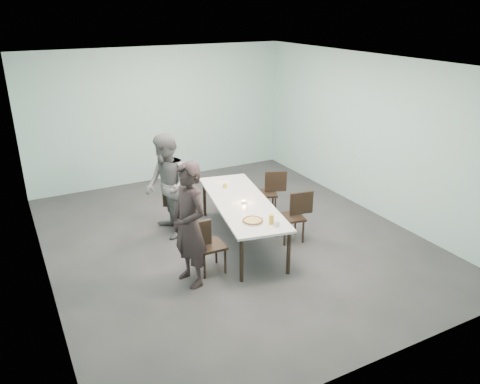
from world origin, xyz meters
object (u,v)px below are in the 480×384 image
chair_far_left (181,203)px  diner_far (167,186)px  table (241,204)px  amber_tumbler (225,186)px  chair_near_left (205,243)px  diner_near (189,225)px  side_plate (259,216)px  chair_near_right (295,213)px  water_tumbler (277,223)px  chair_far_right (270,190)px  tealight (244,202)px  pizza (253,221)px  beer_glass (271,220)px

chair_far_left → diner_far: bearing=-144.3°
table → amber_tumbler: amber_tumbler is taller
chair_near_left → diner_near: 0.54m
table → chair_near_left: size_ratio=3.13×
side_plate → chair_near_right: bearing=18.3°
water_tumbler → chair_far_right: bearing=61.5°
chair_near_left → chair_near_right: same height
amber_tumbler → table: bearing=-92.0°
diner_near → tealight: size_ratio=33.13×
chair_far_left → pizza: size_ratio=2.56×
chair_near_left → chair_far_right: 2.42m
chair_near_left → pizza: 0.79m
diner_far → side_plate: bearing=36.5°
side_plate → amber_tumbler: 1.35m
tealight → pizza: bearing=-107.7°
chair_far_left → tealight: 1.29m
table → chair_near_right: bearing=-23.5°
table → chair_near_right: size_ratio=3.13×
diner_near → tealight: 1.44m
pizza → chair_far_right: bearing=51.1°
chair_far_left → amber_tumbler: chair_far_left is taller
tealight → diner_near: bearing=-150.7°
chair_far_left → diner_near: diner_near is taller
chair_near_right → side_plate: 0.97m
pizza → diner_far: bearing=116.3°
diner_near → amber_tumbler: (1.28, 1.48, -0.14)m
diner_near → diner_far: 1.64m
table → tealight: (-0.00, -0.09, 0.08)m
pizza → chair_far_left: bearing=106.6°
pizza → table: bearing=74.1°
beer_glass → amber_tumbler: (0.04, 1.67, -0.03)m
table → chair_near_right: chair_near_right is taller
chair_near_right → tealight: size_ratio=15.54×
water_tumbler → amber_tumbler: water_tumbler is taller
chair_near_left → water_tumbler: chair_near_left is taller
chair_far_left → pizza: bearing=-58.0°
side_plate → diner_far: bearing=123.4°
side_plate → beer_glass: 0.34m
diner_near → amber_tumbler: 1.96m
chair_near_right → diner_near: size_ratio=0.47×
chair_near_left → chair_near_right: 1.82m
chair_far_left → diner_near: bearing=-91.3°
chair_near_left → amber_tumbler: chair_near_left is taller
table → amber_tumbler: 0.69m
diner_far → tealight: 1.38m
table → side_plate: bearing=-93.6°
chair_far_right → pizza: 2.00m
beer_glass → water_tumbler: (0.04, -0.10, -0.03)m
table → pizza: pizza is taller
chair_far_right → diner_near: diner_near is taller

